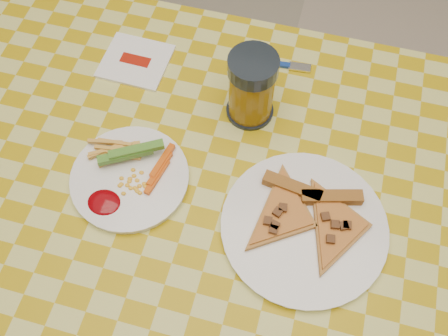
{
  "coord_description": "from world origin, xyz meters",
  "views": [
    {
      "loc": [
        0.09,
        -0.32,
        1.52
      ],
      "look_at": [
        -0.01,
        0.07,
        0.78
      ],
      "focal_mm": 40.0,
      "sensor_mm": 36.0,
      "label": 1
    }
  ],
  "objects_px": {
    "table": "(220,228)",
    "drink_glass": "(252,88)",
    "plate_right": "(304,227)",
    "plate_left": "(130,179)"
  },
  "relations": [
    {
      "from": "table",
      "to": "plate_right",
      "type": "bearing_deg",
      "value": 2.54
    },
    {
      "from": "plate_left",
      "to": "plate_right",
      "type": "height_order",
      "value": "same"
    },
    {
      "from": "plate_left",
      "to": "drink_glass",
      "type": "height_order",
      "value": "drink_glass"
    },
    {
      "from": "plate_right",
      "to": "drink_glass",
      "type": "height_order",
      "value": "drink_glass"
    },
    {
      "from": "plate_left",
      "to": "drink_glass",
      "type": "relative_size",
      "value": 1.4
    },
    {
      "from": "plate_right",
      "to": "plate_left",
      "type": "bearing_deg",
      "value": 177.95
    },
    {
      "from": "plate_right",
      "to": "drink_glass",
      "type": "distance_m",
      "value": 0.26
    },
    {
      "from": "plate_left",
      "to": "plate_right",
      "type": "bearing_deg",
      "value": -2.05
    },
    {
      "from": "plate_left",
      "to": "drink_glass",
      "type": "xyz_separation_m",
      "value": [
        0.16,
        0.19,
        0.06
      ]
    },
    {
      "from": "table",
      "to": "drink_glass",
      "type": "xyz_separation_m",
      "value": [
        -0.0,
        0.21,
        0.14
      ]
    }
  ]
}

